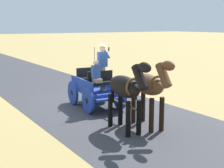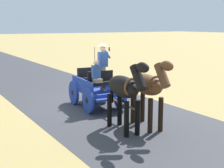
# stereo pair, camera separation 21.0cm
# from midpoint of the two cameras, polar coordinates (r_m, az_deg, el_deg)

# --- Properties ---
(ground_plane) EXTENTS (200.00, 200.00, 0.00)m
(ground_plane) POSITION_cam_midpoint_polar(r_m,az_deg,el_deg) (12.82, -3.18, -3.78)
(ground_plane) COLOR tan
(road_surface) EXTENTS (5.42, 160.00, 0.01)m
(road_surface) POSITION_cam_midpoint_polar(r_m,az_deg,el_deg) (12.82, -3.18, -3.76)
(road_surface) COLOR #38383D
(road_surface) RESTS_ON ground
(horse_drawn_carriage) EXTENTS (1.62, 4.52, 2.50)m
(horse_drawn_carriage) POSITION_cam_midpoint_polar(r_m,az_deg,el_deg) (12.31, -2.25, -0.48)
(horse_drawn_carriage) COLOR #1E3899
(horse_drawn_carriage) RESTS_ON ground
(horse_near_side) EXTENTS (0.75, 2.15, 2.21)m
(horse_near_side) POSITION_cam_midpoint_polar(r_m,az_deg,el_deg) (9.80, 7.21, -0.42)
(horse_near_side) COLOR brown
(horse_near_side) RESTS_ON ground
(horse_off_side) EXTENTS (0.68, 2.14, 2.21)m
(horse_off_side) POSITION_cam_midpoint_polar(r_m,az_deg,el_deg) (9.37, 2.98, -0.86)
(horse_off_side) COLOR black
(horse_off_side) RESTS_ON ground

